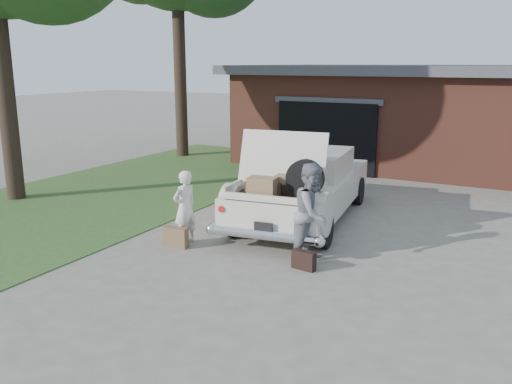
% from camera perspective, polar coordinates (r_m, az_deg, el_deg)
% --- Properties ---
extents(ground, '(90.00, 90.00, 0.00)m').
position_cam_1_polar(ground, '(9.63, -1.71, -7.12)').
color(ground, gray).
rests_on(ground, ground).
extents(grass_strip, '(6.00, 16.00, 0.02)m').
position_cam_1_polar(grass_strip, '(15.12, -14.17, 0.15)').
color(grass_strip, '#2D4C1E').
rests_on(grass_strip, ground).
extents(house, '(12.80, 7.80, 3.30)m').
position_cam_1_polar(house, '(19.66, 18.02, 7.82)').
color(house, brown).
rests_on(house, ground).
extents(sedan, '(2.68, 5.43, 2.12)m').
position_cam_1_polar(sedan, '(11.87, 4.98, 0.69)').
color(sedan, beige).
rests_on(sedan, ground).
extents(woman_left, '(0.45, 0.58, 1.42)m').
position_cam_1_polar(woman_left, '(10.35, -7.51, -1.62)').
color(woman_left, silver).
rests_on(woman_left, ground).
extents(woman_right, '(0.74, 0.91, 1.74)m').
position_cam_1_polar(woman_right, '(9.35, 5.98, -2.21)').
color(woman_right, gray).
rests_on(woman_right, ground).
extents(suitcase_left, '(0.51, 0.19, 0.39)m').
position_cam_1_polar(suitcase_left, '(10.31, -8.48, -4.72)').
color(suitcase_left, brown).
rests_on(suitcase_left, ground).
extents(suitcase_right, '(0.43, 0.20, 0.32)m').
position_cam_1_polar(suitcase_right, '(9.17, 5.05, -7.16)').
color(suitcase_right, black).
rests_on(suitcase_right, ground).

